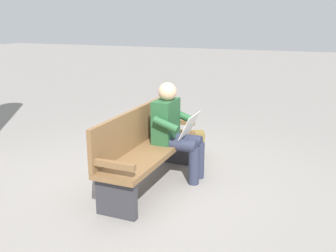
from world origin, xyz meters
The scene contains 4 objects.
ground_plane centered at (0.00, 0.00, 0.00)m, with size 40.00×40.00×0.00m, color gray.
bench_near centered at (0.00, -0.07, 0.46)m, with size 1.81×0.51×0.90m.
person_seated centered at (-0.34, 0.17, 0.63)m, with size 0.57×0.58×1.18m.
backpack centered at (-1.11, 0.16, 0.18)m, with size 0.32×0.34×0.37m.
Camera 1 is at (3.86, 1.75, 1.92)m, focal length 41.66 mm.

